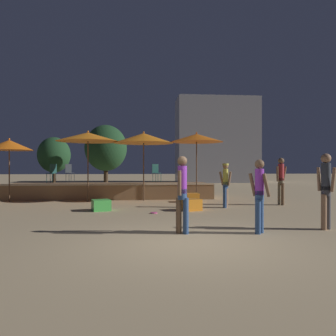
# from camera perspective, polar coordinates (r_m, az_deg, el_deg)

# --- Properties ---
(ground_plane) EXTENTS (120.00, 120.00, 0.00)m
(ground_plane) POSITION_cam_1_polar(r_m,az_deg,el_deg) (6.84, 3.77, -12.79)
(ground_plane) COLOR tan
(wooden_deck) EXTENTS (9.94, 2.87, 0.76)m
(wooden_deck) POSITION_cam_1_polar(r_m,az_deg,el_deg) (16.60, -10.09, -3.88)
(wooden_deck) COLOR olive
(wooden_deck) RESTS_ON ground
(patio_umbrella_0) EXTENTS (2.72, 2.72, 3.11)m
(patio_umbrella_0) POSITION_cam_1_polar(r_m,az_deg,el_deg) (14.77, -13.77, 5.27)
(patio_umbrella_0) COLOR brown
(patio_umbrella_0) RESTS_ON ground
(patio_umbrella_1) EXTENTS (2.70, 2.70, 3.13)m
(patio_umbrella_1) POSITION_cam_1_polar(r_m,az_deg,el_deg) (14.89, -4.27, 5.19)
(patio_umbrella_1) COLOR brown
(patio_umbrella_1) RESTS_ON ground
(patio_umbrella_2) EXTENTS (2.40, 2.40, 3.11)m
(patio_umbrella_2) POSITION_cam_1_polar(r_m,az_deg,el_deg) (14.94, 4.99, 5.22)
(patio_umbrella_2) COLOR brown
(patio_umbrella_2) RESTS_ON ground
(patio_umbrella_3) EXTENTS (2.01, 2.01, 2.78)m
(patio_umbrella_3) POSITION_cam_1_polar(r_m,az_deg,el_deg) (15.82, -25.92, 3.60)
(patio_umbrella_3) COLOR brown
(patio_umbrella_3) RESTS_ON ground
(cube_seat_0) EXTENTS (0.71, 0.71, 0.41)m
(cube_seat_0) POSITION_cam_1_polar(r_m,az_deg,el_deg) (11.60, 4.15, -6.38)
(cube_seat_0) COLOR orange
(cube_seat_0) RESTS_ON ground
(cube_seat_1) EXTENTS (0.58, 0.58, 0.38)m
(cube_seat_1) POSITION_cam_1_polar(r_m,az_deg,el_deg) (14.29, 4.21, -5.17)
(cube_seat_1) COLOR orange
(cube_seat_1) RESTS_ON ground
(cube_seat_2) EXTENTS (0.75, 0.75, 0.38)m
(cube_seat_2) POSITION_cam_1_polar(r_m,az_deg,el_deg) (11.75, -11.56, -6.36)
(cube_seat_2) COLOR #4CC651
(cube_seat_2) RESTS_ON ground
(person_0) EXTENTS (0.45, 0.42, 1.71)m
(person_0) POSITION_cam_1_polar(r_m,az_deg,el_deg) (7.85, 15.63, -4.28)
(person_0) COLOR #2D4C7F
(person_0) RESTS_ON ground
(person_1) EXTENTS (0.52, 0.31, 1.89)m
(person_1) POSITION_cam_1_polar(r_m,az_deg,el_deg) (13.89, 19.09, -1.73)
(person_1) COLOR #72664C
(person_1) RESTS_ON ground
(person_2) EXTENTS (0.45, 0.36, 1.66)m
(person_2) POSITION_cam_1_polar(r_m,az_deg,el_deg) (12.46, 9.98, -2.58)
(person_2) COLOR #2D4C7F
(person_2) RESTS_ON ground
(person_3) EXTENTS (0.31, 0.47, 1.86)m
(person_3) POSITION_cam_1_polar(r_m,az_deg,el_deg) (8.91, 25.79, -3.00)
(person_3) COLOR #997051
(person_3) RESTS_ON ground
(person_4) EXTENTS (0.30, 0.46, 1.78)m
(person_4) POSITION_cam_1_polar(r_m,az_deg,el_deg) (7.54, 2.50, -4.02)
(person_4) COLOR brown
(person_4) RESTS_ON ground
(bistro_chair_0) EXTENTS (0.46, 0.46, 0.90)m
(bistro_chair_0) POSITION_cam_1_polar(r_m,az_deg,el_deg) (16.45, -2.10, -0.55)
(bistro_chair_0) COLOR #1E4C47
(bistro_chair_0) RESTS_ON wooden_deck
(bistro_chair_1) EXTENTS (0.48, 0.48, 0.90)m
(bistro_chair_1) POSITION_cam_1_polar(r_m,az_deg,el_deg) (17.65, -16.83, -0.51)
(bistro_chair_1) COLOR #2D3338
(bistro_chair_1) RESTS_ON wooden_deck
(bistro_chair_2) EXTENTS (0.48, 0.48, 0.90)m
(bistro_chair_2) POSITION_cam_1_polar(r_m,az_deg,el_deg) (16.69, -19.50, -0.55)
(bistro_chair_2) COLOR #1E4C47
(bistro_chair_2) RESTS_ON wooden_deck
(frisbee_disc) EXTENTS (0.22, 0.22, 0.03)m
(frisbee_disc) POSITION_cam_1_polar(r_m,az_deg,el_deg) (10.89, -2.48, -7.80)
(frisbee_disc) COLOR #E54C99
(frisbee_disc) RESTS_ON ground
(background_tree_0) EXTENTS (2.31, 2.31, 3.65)m
(background_tree_0) POSITION_cam_1_polar(r_m,az_deg,el_deg) (24.89, -19.23, 2.15)
(background_tree_0) COLOR #3D2B1C
(background_tree_0) RESTS_ON ground
(background_tree_1) EXTENTS (2.74, 2.74, 4.26)m
(background_tree_1) POSITION_cam_1_polar(r_m,az_deg,el_deg) (21.83, -10.77, 3.41)
(background_tree_1) COLOR #3D2B1C
(background_tree_1) RESTS_ON ground
(distant_building) EXTENTS (7.80, 3.48, 8.19)m
(distant_building) POSITION_cam_1_polar(r_m,az_deg,el_deg) (32.49, 8.46, 4.77)
(distant_building) COLOR gray
(distant_building) RESTS_ON ground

